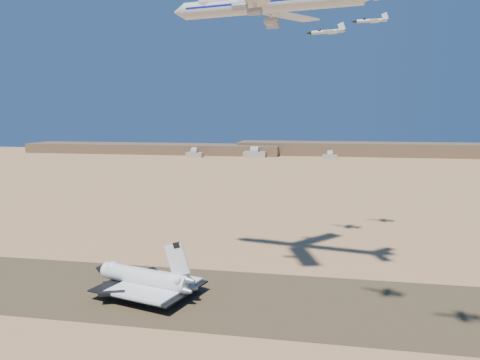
% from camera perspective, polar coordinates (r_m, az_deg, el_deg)
% --- Properties ---
extents(ground, '(1200.00, 1200.00, 0.00)m').
position_cam_1_polar(ground, '(155.72, -4.13, -13.96)').
color(ground, tan).
rests_on(ground, ground).
extents(runway, '(600.00, 50.00, 0.06)m').
position_cam_1_polar(runway, '(155.71, -4.13, -13.95)').
color(runway, brown).
rests_on(runway, ground).
extents(ridgeline, '(960.00, 90.00, 18.00)m').
position_cam_1_polar(ridgeline, '(669.26, 13.07, 3.52)').
color(ridgeline, brown).
rests_on(ridgeline, ground).
extents(hangars, '(200.50, 29.50, 30.00)m').
position_cam_1_polar(hangars, '(628.42, 1.36, 3.19)').
color(hangars, '#B0AB9C').
rests_on(hangars, ground).
extents(shuttle, '(39.89, 31.02, 19.51)m').
position_cam_1_polar(shuttle, '(157.91, -11.63, -11.75)').
color(shuttle, white).
rests_on(shuttle, runway).
extents(carrier_747, '(72.54, 55.01, 18.01)m').
position_cam_1_polar(carrier_747, '(163.21, 2.73, 20.59)').
color(carrier_747, silver).
extents(crew_a, '(0.62, 0.74, 1.74)m').
position_cam_1_polar(crew_a, '(149.53, -11.06, -14.67)').
color(crew_a, '#DB5D0C').
rests_on(crew_a, runway).
extents(crew_b, '(0.63, 0.91, 1.71)m').
position_cam_1_polar(crew_b, '(149.01, -10.96, -14.76)').
color(crew_b, '#DB5D0C').
rests_on(crew_b, runway).
extents(crew_c, '(1.05, 1.00, 1.64)m').
position_cam_1_polar(crew_c, '(150.13, -9.72, -14.56)').
color(crew_c, '#DB5D0C').
rests_on(crew_c, runway).
extents(chase_jet_e, '(16.27, 9.40, 4.14)m').
position_cam_1_polar(chase_jet_e, '(202.36, 10.52, 17.36)').
color(chase_jet_e, silver).
extents(chase_jet_f, '(15.64, 8.54, 3.90)m').
position_cam_1_polar(chase_jet_f, '(218.65, 15.68, 18.22)').
color(chase_jet_f, silver).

